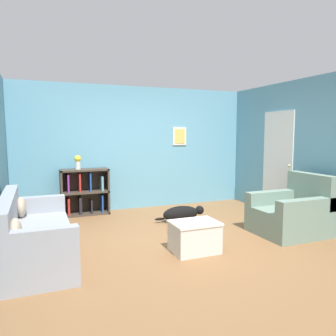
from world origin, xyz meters
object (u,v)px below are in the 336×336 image
object	(u,v)px
dog	(182,213)
recliner_chair	(292,213)
couch	(33,237)
coffee_table	(194,236)
vase	(78,161)
bookshelf	(85,192)

from	to	relation	value
dog	recliner_chair	bearing A→B (deg)	-44.79
couch	coffee_table	size ratio (longest dim) A/B	3.12
couch	coffee_table	bearing A→B (deg)	-14.22
recliner_chair	dog	bearing A→B (deg)	135.21
dog	coffee_table	bearing A→B (deg)	-108.35
couch	vase	xyz separation A→B (m)	(0.83, 2.15, 0.77)
coffee_table	dog	distance (m)	1.58
bookshelf	recliner_chair	distance (m)	3.88
recliner_chair	coffee_table	world-z (taller)	recliner_chair
coffee_table	couch	bearing A→B (deg)	165.78
couch	recliner_chair	size ratio (longest dim) A/B	1.87
coffee_table	vase	world-z (taller)	vase
bookshelf	coffee_table	bearing A→B (deg)	-67.80
dog	couch	bearing A→B (deg)	-158.82
recliner_chair	vase	size ratio (longest dim) A/B	3.91
couch	coffee_table	distance (m)	2.11
couch	dog	size ratio (longest dim) A/B	2.06
bookshelf	coffee_table	size ratio (longest dim) A/B	1.45
recliner_chair	vase	bearing A→B (deg)	140.70
bookshelf	coffee_table	distance (m)	2.91
couch	dog	distance (m)	2.73
couch	dog	xyz separation A→B (m)	(2.54, 0.98, -0.16)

